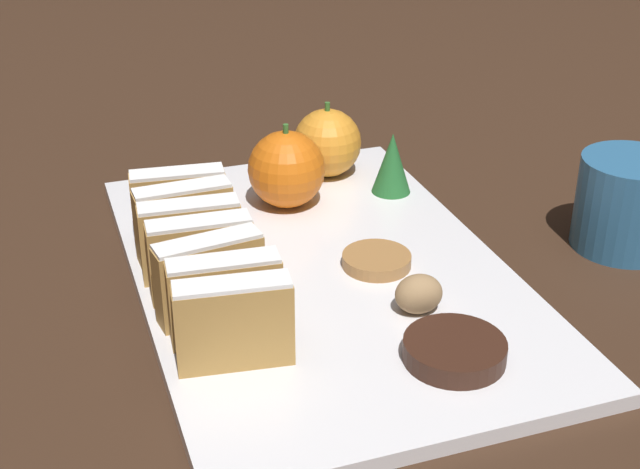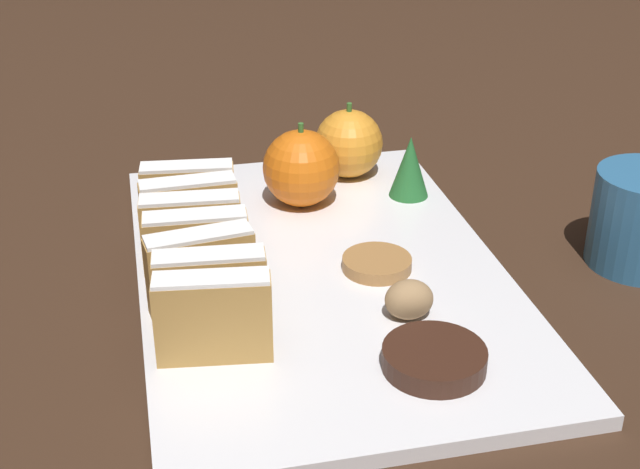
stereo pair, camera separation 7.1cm
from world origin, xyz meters
name	(u,v)px [view 1 (the left image)]	position (x,y,z in m)	size (l,w,h in m)	color
ground_plane	(320,280)	(0.00, 0.00, 0.00)	(6.00, 6.00, 0.00)	#382316
serving_platter	(320,273)	(0.00, 0.00, 0.01)	(0.29, 0.45, 0.01)	white
stollen_slice_front	(234,323)	(-0.10, -0.11, 0.04)	(0.08, 0.03, 0.06)	#B28442
stollen_slice_second	(225,299)	(-0.10, -0.07, 0.04)	(0.08, 0.03, 0.06)	#B28442
stollen_slice_third	(210,278)	(-0.10, -0.04, 0.04)	(0.08, 0.03, 0.06)	#B28442
stollen_slice_fourth	(201,258)	(-0.10, -0.01, 0.04)	(0.08, 0.03, 0.06)	#B28442
stollen_slice_fifth	(191,239)	(-0.10, 0.02, 0.04)	(0.08, 0.03, 0.06)	#B28442
stollen_slice_sixth	(184,222)	(-0.10, 0.05, 0.04)	(0.08, 0.03, 0.06)	#B28442
stollen_slice_back	(179,205)	(-0.10, 0.09, 0.04)	(0.08, 0.03, 0.06)	#B28442
orange_near	(327,143)	(0.07, 0.18, 0.05)	(0.07, 0.07, 0.08)	orange
orange_far	(287,169)	(0.01, 0.12, 0.05)	(0.07, 0.07, 0.08)	orange
walnut	(419,294)	(0.05, -0.09, 0.03)	(0.04, 0.03, 0.03)	#9E7A51
chocolate_cookie	(454,350)	(0.05, -0.15, 0.02)	(0.07, 0.07, 0.01)	#381E14
gingerbread_cookie	(377,260)	(0.04, -0.01, 0.02)	(0.06, 0.06, 0.01)	#A3703D
evergreen_sprig	(392,163)	(0.11, 0.12, 0.04)	(0.04, 0.04, 0.06)	#23662D
coffee_mug	(629,203)	(0.27, -0.03, 0.04)	(0.12, 0.09, 0.08)	#2D6693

